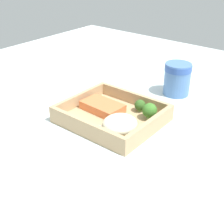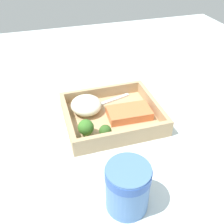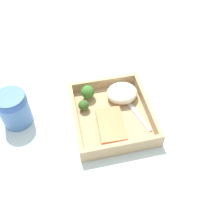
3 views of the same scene
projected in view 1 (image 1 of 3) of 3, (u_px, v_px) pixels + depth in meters
ground_plane at (112, 124)px, 84.98cm from camera, size 160.00×160.00×2.00cm
takeout_tray at (112, 119)px, 84.22cm from camera, size 25.17×21.82×1.20cm
tray_rim at (112, 111)px, 83.13cm from camera, size 25.17×21.82×3.37cm
salmon_fillet at (103, 107)px, 86.73cm from camera, size 11.88×7.38×2.26cm
mashed_potatoes at (120, 124)px, 76.53cm from camera, size 8.52×9.15×4.14cm
broccoli_floret_1 at (140, 105)px, 85.94cm from camera, size 3.09×3.09×3.43cm
broccoli_floret_2 at (150, 111)px, 81.89cm from camera, size 3.97×3.97×4.51cm
fork at (98, 127)px, 78.95cm from camera, size 15.65×5.89×0.44cm
paper_cup at (177, 77)px, 96.93cm from camera, size 8.37×8.37×10.13cm
receipt_slip at (49, 178)px, 63.59cm from camera, size 12.67×17.55×0.24cm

